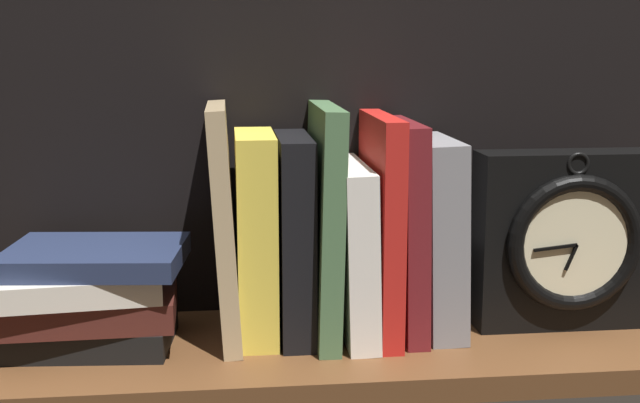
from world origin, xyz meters
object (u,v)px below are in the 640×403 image
book_green_romantic (324,221)px  book_black_skeptic (294,236)px  book_maroon_dawkins (404,227)px  book_gray_chess (435,235)px  book_tan_shortstories (225,223)px  book_yellow_seinlanguage (256,236)px  book_red_requiem (380,225)px  book_stack_side (90,294)px  book_white_catcher (352,249)px  framed_clock (565,240)px

book_green_romantic → book_black_skeptic: bearing=180.0°
book_maroon_dawkins → book_gray_chess: bearing=0.0°
book_tan_shortstories → book_yellow_seinlanguage: book_tan_shortstories is taller
book_red_requiem → book_stack_side: (-29.80, -1.66, -5.99)cm
book_white_catcher → book_maroon_dawkins: (5.53, 0.00, 2.17)cm
book_yellow_seinlanguage → book_red_requiem: size_ratio=0.93×
book_stack_side → book_black_skeptic: bearing=4.6°
book_maroon_dawkins → framed_clock: book_maroon_dawkins is taller
book_tan_shortstories → book_red_requiem: size_ratio=1.05×
book_maroon_dawkins → framed_clock: 17.38cm
book_red_requiem → framed_clock: 19.96cm
book_black_skeptic → book_stack_side: bearing=-175.4°
book_maroon_dawkins → book_tan_shortstories: bearing=180.0°
book_gray_chess → framed_clock: book_gray_chess is taller
book_black_skeptic → book_stack_side: 21.39cm
book_green_romantic → framed_clock: book_green_romantic is taller
book_yellow_seinlanguage → book_maroon_dawkins: book_maroon_dawkins is taller
book_tan_shortstories → book_green_romantic: size_ratio=1.01×
book_tan_shortstories → book_green_romantic: 10.29cm
book_tan_shortstories → book_black_skeptic: size_ratio=1.15×
book_yellow_seinlanguage → framed_clock: 32.91cm
book_yellow_seinlanguage → book_gray_chess: bearing=0.0°
book_yellow_seinlanguage → book_maroon_dawkins: (15.61, 0.00, 0.51)cm
book_green_romantic → book_tan_shortstories: bearing=180.0°
book_yellow_seinlanguage → book_maroon_dawkins: bearing=0.0°
book_green_romantic → book_white_catcher: (2.98, 0.00, -3.01)cm
book_yellow_seinlanguage → book_stack_side: book_yellow_seinlanguage is taller
book_yellow_seinlanguage → book_maroon_dawkins: size_ratio=0.95×
book_green_romantic → book_gray_chess: (11.88, 0.00, -1.77)cm
book_red_requiem → framed_clock: bearing=-3.1°
book_black_skeptic → book_gray_chess: book_black_skeptic is taller
book_red_requiem → book_maroon_dawkins: bearing=0.0°
book_green_romantic → book_white_catcher: 4.24cm
book_black_skeptic → book_white_catcher: 6.29cm
book_black_skeptic → book_stack_side: (-20.73, -1.66, -4.99)cm
book_tan_shortstories → book_maroon_dawkins: 18.83cm
book_maroon_dawkins → book_stack_side: size_ratio=1.17×
book_black_skeptic → book_white_catcher: size_ratio=1.17×
book_tan_shortstories → book_gray_chess: bearing=0.0°
book_gray_chess → book_yellow_seinlanguage: bearing=180.0°
book_black_skeptic → framed_clock: size_ratio=1.09×
book_green_romantic → book_red_requiem: (5.95, 0.00, -0.51)cm
book_green_romantic → framed_clock: (25.79, -1.07, -2.44)cm
book_red_requiem → book_maroon_dawkins: 2.58cm
book_tan_shortstories → book_black_skeptic: (7.17, 0.00, -1.58)cm
book_black_skeptic → book_white_catcher: bearing=0.0°
book_black_skeptic → book_maroon_dawkins: 11.65cm
book_maroon_dawkins → book_gray_chess: book_maroon_dawkins is taller
book_white_catcher → framed_clock: bearing=-2.7°
book_white_catcher → book_gray_chess: bearing=0.0°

